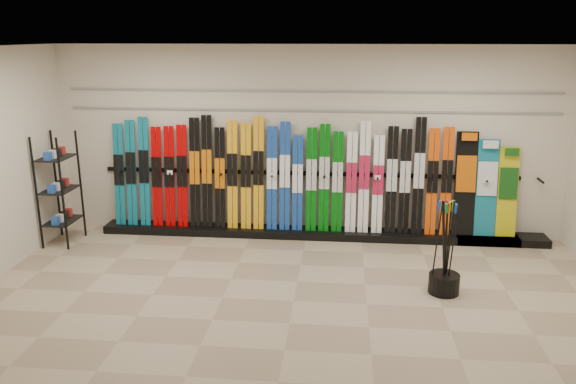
# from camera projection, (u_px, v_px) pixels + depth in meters

# --- Properties ---
(floor) EXTENTS (8.00, 8.00, 0.00)m
(floor) POSITION_uv_depth(u_px,v_px,m) (294.00, 301.00, 6.86)
(floor) COLOR gray
(floor) RESTS_ON ground
(back_wall) EXTENTS (8.00, 0.00, 8.00)m
(back_wall) POSITION_uv_depth(u_px,v_px,m) (308.00, 142.00, 8.84)
(back_wall) COLOR beige
(back_wall) RESTS_ON floor
(ceiling) EXTENTS (8.00, 8.00, 0.00)m
(ceiling) POSITION_uv_depth(u_px,v_px,m) (295.00, 48.00, 6.04)
(ceiling) COLOR silver
(ceiling) RESTS_ON back_wall
(ski_rack_base) EXTENTS (8.00, 0.40, 0.12)m
(ski_rack_base) POSITION_uv_depth(u_px,v_px,m) (320.00, 233.00, 9.00)
(ski_rack_base) COLOR black
(ski_rack_base) RESTS_ON floor
(skis) EXTENTS (5.38, 0.21, 1.82)m
(skis) POSITION_uv_depth(u_px,v_px,m) (278.00, 178.00, 8.86)
(skis) COLOR #0C6C86
(skis) RESTS_ON ski_rack_base
(snowboards) EXTENTS (0.95, 0.25, 1.60)m
(snowboards) POSITION_uv_depth(u_px,v_px,m) (485.00, 188.00, 8.62)
(snowboards) COLOR black
(snowboards) RESTS_ON ski_rack_base
(accessory_rack) EXTENTS (0.40, 0.60, 1.72)m
(accessory_rack) POSITION_uv_depth(u_px,v_px,m) (59.00, 189.00, 8.57)
(accessory_rack) COLOR black
(accessory_rack) RESTS_ON floor
(pole_bin) EXTENTS (0.39, 0.39, 0.25)m
(pole_bin) POSITION_uv_depth(u_px,v_px,m) (444.00, 283.00, 7.05)
(pole_bin) COLOR black
(pole_bin) RESTS_ON floor
(ski_poles) EXTENTS (0.24, 0.30, 1.18)m
(ski_poles) POSITION_uv_depth(u_px,v_px,m) (446.00, 247.00, 6.92)
(ski_poles) COLOR black
(ski_poles) RESTS_ON pole_bin
(slatwall_rail_0) EXTENTS (7.60, 0.02, 0.03)m
(slatwall_rail_0) POSITION_uv_depth(u_px,v_px,m) (308.00, 111.00, 8.69)
(slatwall_rail_0) COLOR gray
(slatwall_rail_0) RESTS_ON back_wall
(slatwall_rail_1) EXTENTS (7.60, 0.02, 0.03)m
(slatwall_rail_1) POSITION_uv_depth(u_px,v_px,m) (308.00, 91.00, 8.61)
(slatwall_rail_1) COLOR gray
(slatwall_rail_1) RESTS_ON back_wall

